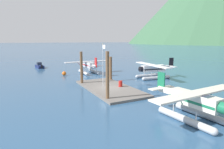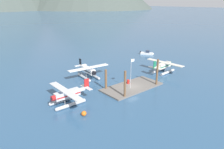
{
  "view_description": "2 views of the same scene",
  "coord_description": "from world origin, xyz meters",
  "px_view_note": "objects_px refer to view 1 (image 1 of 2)",
  "views": [
    {
      "loc": [
        25.14,
        -12.24,
        7.25
      ],
      "look_at": [
        0.55,
        0.21,
        2.3
      ],
      "focal_mm": 30.68,
      "sensor_mm": 36.0,
      "label": 1
    },
    {
      "loc": [
        -30.53,
        -29.65,
        17.71
      ],
      "look_at": [
        -2.4,
        3.86,
        2.48
      ],
      "focal_mm": 34.03,
      "sensor_mm": 36.0,
      "label": 2
    }
  ],
  "objects_px": {
    "flagpole": "(103,60)",
    "mooring_buoy": "(64,73)",
    "fuel_drum": "(120,84)",
    "boat_navy_open_sw": "(39,66)",
    "seaplane_cream_stbd_fwd": "(194,103)",
    "seaplane_silver_port_fwd": "(89,66)",
    "seaplane_white_bow_left": "(153,70)"
  },
  "relations": [
    {
      "from": "seaplane_cream_stbd_fwd",
      "to": "boat_navy_open_sw",
      "type": "relative_size",
      "value": 2.15
    },
    {
      "from": "mooring_buoy",
      "to": "boat_navy_open_sw",
      "type": "height_order",
      "value": "boat_navy_open_sw"
    },
    {
      "from": "flagpole",
      "to": "boat_navy_open_sw",
      "type": "xyz_separation_m",
      "value": [
        -27.98,
        -6.14,
        -3.8
      ]
    },
    {
      "from": "seaplane_cream_stbd_fwd",
      "to": "boat_navy_open_sw",
      "type": "distance_m",
      "value": 43.4
    },
    {
      "from": "mooring_buoy",
      "to": "seaplane_white_bow_left",
      "type": "height_order",
      "value": "seaplane_white_bow_left"
    },
    {
      "from": "flagpole",
      "to": "seaplane_white_bow_left",
      "type": "bearing_deg",
      "value": 103.25
    },
    {
      "from": "flagpole",
      "to": "seaplane_cream_stbd_fwd",
      "type": "bearing_deg",
      "value": 9.93
    },
    {
      "from": "fuel_drum",
      "to": "seaplane_white_bow_left",
      "type": "bearing_deg",
      "value": 113.51
    },
    {
      "from": "boat_navy_open_sw",
      "to": "seaplane_cream_stbd_fwd",
      "type": "bearing_deg",
      "value": 11.54
    },
    {
      "from": "seaplane_white_bow_left",
      "to": "boat_navy_open_sw",
      "type": "relative_size",
      "value": 2.15
    },
    {
      "from": "mooring_buoy",
      "to": "seaplane_silver_port_fwd",
      "type": "relative_size",
      "value": 0.08
    },
    {
      "from": "fuel_drum",
      "to": "seaplane_silver_port_fwd",
      "type": "distance_m",
      "value": 14.89
    },
    {
      "from": "flagpole",
      "to": "seaplane_cream_stbd_fwd",
      "type": "height_order",
      "value": "flagpole"
    },
    {
      "from": "flagpole",
      "to": "fuel_drum",
      "type": "distance_m",
      "value": 4.41
    },
    {
      "from": "seaplane_silver_port_fwd",
      "to": "flagpole",
      "type": "bearing_deg",
      "value": -10.9
    },
    {
      "from": "boat_navy_open_sw",
      "to": "flagpole",
      "type": "bearing_deg",
      "value": 12.37
    },
    {
      "from": "mooring_buoy",
      "to": "seaplane_white_bow_left",
      "type": "relative_size",
      "value": 0.08
    },
    {
      "from": "mooring_buoy",
      "to": "boat_navy_open_sw",
      "type": "distance_m",
      "value": 14.79
    },
    {
      "from": "seaplane_silver_port_fwd",
      "to": "seaplane_white_bow_left",
      "type": "distance_m",
      "value": 14.09
    },
    {
      "from": "fuel_drum",
      "to": "mooring_buoy",
      "type": "height_order",
      "value": "fuel_drum"
    },
    {
      "from": "mooring_buoy",
      "to": "seaplane_white_bow_left",
      "type": "distance_m",
      "value": 18.19
    },
    {
      "from": "flagpole",
      "to": "seaplane_white_bow_left",
      "type": "xyz_separation_m",
      "value": [
        -2.76,
        11.73,
        -2.71
      ]
    },
    {
      "from": "flagpole",
      "to": "seaplane_silver_port_fwd",
      "type": "bearing_deg",
      "value": 169.1
    },
    {
      "from": "fuel_drum",
      "to": "seaplane_cream_stbd_fwd",
      "type": "height_order",
      "value": "seaplane_cream_stbd_fwd"
    },
    {
      "from": "mooring_buoy",
      "to": "seaplane_cream_stbd_fwd",
      "type": "relative_size",
      "value": 0.08
    },
    {
      "from": "flagpole",
      "to": "seaplane_cream_stbd_fwd",
      "type": "xyz_separation_m",
      "value": [
        14.52,
        2.54,
        -2.71
      ]
    },
    {
      "from": "fuel_drum",
      "to": "boat_navy_open_sw",
      "type": "xyz_separation_m",
      "value": [
        -29.35,
        -8.38,
        -0.25
      ]
    },
    {
      "from": "flagpole",
      "to": "mooring_buoy",
      "type": "xyz_separation_m",
      "value": [
        -13.56,
        -2.87,
        -3.86
      ]
    },
    {
      "from": "fuel_drum",
      "to": "seaplane_cream_stbd_fwd",
      "type": "distance_m",
      "value": 13.18
    },
    {
      "from": "fuel_drum",
      "to": "mooring_buoy",
      "type": "bearing_deg",
      "value": -161.11
    },
    {
      "from": "seaplane_cream_stbd_fwd",
      "to": "boat_navy_open_sw",
      "type": "height_order",
      "value": "seaplane_cream_stbd_fwd"
    },
    {
      "from": "seaplane_silver_port_fwd",
      "to": "boat_navy_open_sw",
      "type": "relative_size",
      "value": 2.13
    }
  ]
}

